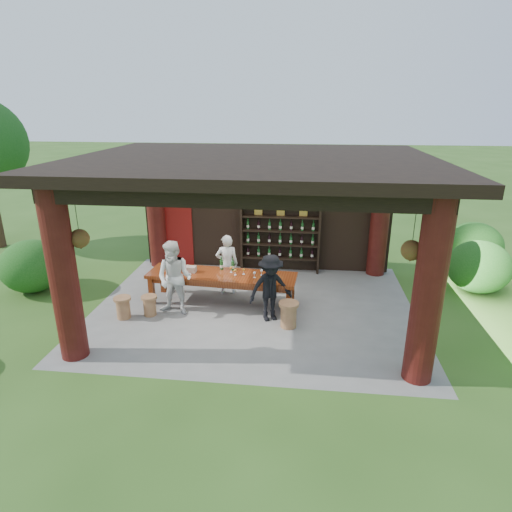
# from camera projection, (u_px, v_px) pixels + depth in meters

# --- Properties ---
(ground) EXTENTS (90.00, 90.00, 0.00)m
(ground) POSITION_uv_depth(u_px,v_px,m) (254.00, 307.00, 10.09)
(ground) COLOR #2D5119
(ground) RESTS_ON ground
(pavilion) EXTENTS (7.50, 6.00, 3.60)m
(pavilion) POSITION_uv_depth(u_px,v_px,m) (256.00, 215.00, 9.78)
(pavilion) COLOR slate
(pavilion) RESTS_ON ground
(wine_shelf) EXTENTS (2.22, 0.34, 1.96)m
(wine_shelf) POSITION_uv_depth(u_px,v_px,m) (280.00, 238.00, 12.00)
(wine_shelf) COLOR black
(wine_shelf) RESTS_ON ground
(tasting_table) EXTENTS (3.58, 1.16, 0.75)m
(tasting_table) POSITION_uv_depth(u_px,v_px,m) (222.00, 278.00, 10.12)
(tasting_table) COLOR #62240E
(tasting_table) RESTS_ON ground
(stool_near_left) EXTENTS (0.36, 0.36, 0.47)m
(stool_near_left) POSITION_uv_depth(u_px,v_px,m) (150.00, 305.00, 9.65)
(stool_near_left) COLOR brown
(stool_near_left) RESTS_ON ground
(stool_near_right) EXTENTS (0.43, 0.43, 0.57)m
(stool_near_right) POSITION_uv_depth(u_px,v_px,m) (289.00, 314.00, 9.13)
(stool_near_right) COLOR brown
(stool_near_right) RESTS_ON ground
(stool_far_left) EXTENTS (0.38, 0.38, 0.50)m
(stool_far_left) POSITION_uv_depth(u_px,v_px,m) (123.00, 307.00, 9.51)
(stool_far_left) COLOR brown
(stool_far_left) RESTS_ON ground
(host) EXTENTS (0.62, 0.47, 1.53)m
(host) POSITION_uv_depth(u_px,v_px,m) (227.00, 264.00, 10.64)
(host) COLOR silver
(host) RESTS_ON ground
(guest_woman) EXTENTS (0.91, 0.75, 1.71)m
(guest_woman) POSITION_uv_depth(u_px,v_px,m) (175.00, 278.00, 9.56)
(guest_woman) COLOR silver
(guest_woman) RESTS_ON ground
(guest_man) EXTENTS (1.13, 0.93, 1.52)m
(guest_man) POSITION_uv_depth(u_px,v_px,m) (270.00, 288.00, 9.28)
(guest_man) COLOR black
(guest_man) RESTS_ON ground
(table_bottles) EXTENTS (0.37, 0.14, 0.31)m
(table_bottles) POSITION_uv_depth(u_px,v_px,m) (225.00, 263.00, 10.31)
(table_bottles) COLOR #194C1E
(table_bottles) RESTS_ON tasting_table
(table_glasses) EXTENTS (0.81, 0.33, 0.15)m
(table_glasses) POSITION_uv_depth(u_px,v_px,m) (245.00, 272.00, 10.00)
(table_glasses) COLOR silver
(table_glasses) RESTS_ON tasting_table
(napkin_basket) EXTENTS (0.27, 0.20, 0.14)m
(napkin_basket) POSITION_uv_depth(u_px,v_px,m) (191.00, 269.00, 10.18)
(napkin_basket) COLOR #BF6672
(napkin_basket) RESTS_ON tasting_table
(shrubs) EXTENTS (13.50, 8.10, 1.36)m
(shrubs) POSITION_uv_depth(u_px,v_px,m) (329.00, 283.00, 10.06)
(shrubs) COLOR #194C14
(shrubs) RESTS_ON ground
(trees) EXTENTS (21.18, 9.84, 4.80)m
(trees) POSITION_uv_depth(u_px,v_px,m) (400.00, 159.00, 9.59)
(trees) COLOR #3F2819
(trees) RESTS_ON ground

